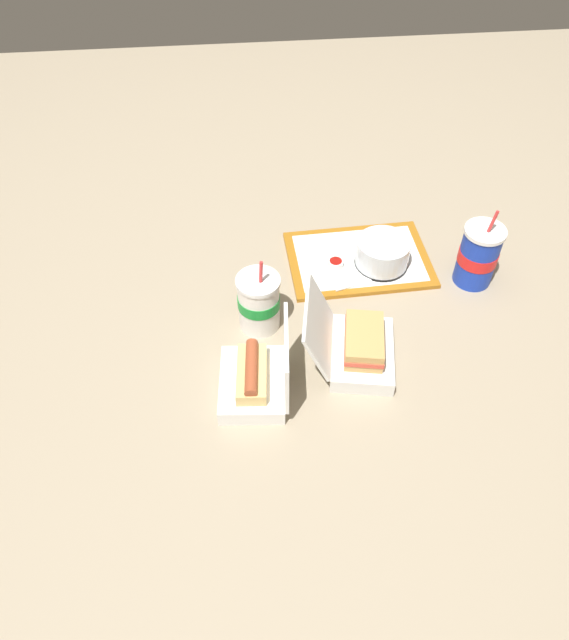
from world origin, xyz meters
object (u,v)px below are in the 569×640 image
object	(u,v)px
ketchup_cup	(336,264)
plastic_fork	(345,240)
food_tray	(359,259)
cake_container	(382,254)
clamshell_hotdog_front	(256,378)
soda_cup_corner	(259,302)
soda_cup_right	(478,255)
clamshell_sandwich_right	(358,347)

from	to	relation	value
ketchup_cup	plastic_fork	size ratio (longest dim) A/B	0.36
food_tray	cake_container	world-z (taller)	cake_container
cake_container	ketchup_cup	bearing A→B (deg)	-178.48
clamshell_hotdog_front	soda_cup_corner	bearing A→B (deg)	84.13
plastic_fork	soda_cup_right	distance (m)	0.35
cake_container	ketchup_cup	distance (m)	0.12
cake_container	plastic_fork	bearing A→B (deg)	127.81
ketchup_cup	clamshell_sandwich_right	distance (m)	0.30
soda_cup_corner	soda_cup_right	xyz separation A→B (m)	(0.56, 0.10, 0.01)
cake_container	soda_cup_right	size ratio (longest dim) A/B	0.62
cake_container	plastic_fork	distance (m)	0.13
plastic_fork	soda_cup_right	size ratio (longest dim) A/B	0.49
plastic_fork	clamshell_hotdog_front	size ratio (longest dim) A/B	0.56
soda_cup_right	clamshell_hotdog_front	bearing A→B (deg)	-152.79
ketchup_cup	soda_cup_right	size ratio (longest dim) A/B	0.18
soda_cup_corner	clamshell_hotdog_front	bearing A→B (deg)	-95.87
clamshell_hotdog_front	food_tray	bearing A→B (deg)	52.85
ketchup_cup	clamshell_hotdog_front	bearing A→B (deg)	-122.53
cake_container	soda_cup_corner	world-z (taller)	soda_cup_corner
food_tray	soda_cup_corner	distance (m)	0.35
ketchup_cup	plastic_fork	distance (m)	0.11
ketchup_cup	soda_cup_corner	size ratio (longest dim) A/B	0.19
cake_container	food_tray	bearing A→B (deg)	150.49
plastic_fork	cake_container	bearing A→B (deg)	-81.07
plastic_fork	soda_cup_corner	size ratio (longest dim) A/B	0.53
soda_cup_right	clamshell_sandwich_right	bearing A→B (deg)	-145.82
food_tray	ketchup_cup	size ratio (longest dim) A/B	9.50
clamshell_hotdog_front	soda_cup_right	world-z (taller)	soda_cup_right
clamshell_sandwich_right	soda_cup_right	size ratio (longest dim) A/B	1.06
clamshell_hotdog_front	soda_cup_corner	size ratio (longest dim) A/B	0.95
cake_container	plastic_fork	xyz separation A→B (m)	(-0.08, 0.10, -0.03)
ketchup_cup	plastic_fork	world-z (taller)	ketchup_cup
ketchup_cup	soda_cup_right	world-z (taller)	soda_cup_right
ketchup_cup	clamshell_sandwich_right	xyz separation A→B (m)	(0.00, -0.30, 0.02)
cake_container	soda_cup_corner	distance (m)	0.37
clamshell_hotdog_front	soda_cup_right	bearing A→B (deg)	27.21
food_tray	soda_cup_right	xyz separation A→B (m)	(0.28, -0.10, 0.08)
clamshell_hotdog_front	clamshell_sandwich_right	world-z (taller)	clamshell_hotdog_front
ketchup_cup	clamshell_hotdog_front	distance (m)	0.43
ketchup_cup	soda_cup_right	xyz separation A→B (m)	(0.35, -0.06, 0.06)
food_tray	soda_cup_corner	world-z (taller)	soda_cup_corner
clamshell_sandwich_right	soda_cup_right	distance (m)	0.41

